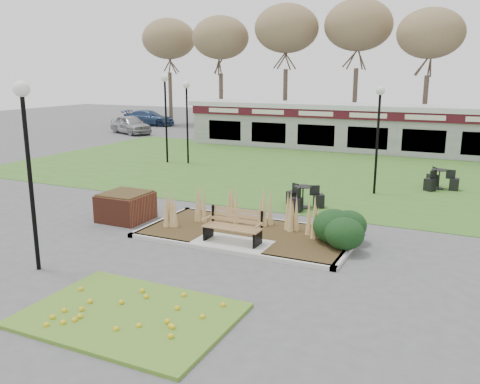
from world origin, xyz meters
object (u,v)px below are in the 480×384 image
at_px(lamp_post_near_left, 26,135).
at_px(brick_planter, 126,206).
at_px(car_black, 273,129).
at_px(car_silver, 130,125).
at_px(car_blue, 149,118).
at_px(lamp_post_far_left, 187,104).
at_px(lamp_post_far_right, 379,116).
at_px(bistro_set_b, 439,182).
at_px(bistro_set_a, 303,200).
at_px(park_bench, 234,226).
at_px(lamp_post_mid_left, 165,99).
at_px(food_pavilion, 372,128).

bearing_deg(lamp_post_near_left, brick_planter, 99.33).
bearing_deg(car_black, car_silver, 111.43).
height_order(car_silver, car_black, car_silver).
relative_size(car_silver, car_blue, 0.90).
relative_size(brick_planter, lamp_post_far_left, 0.34).
bearing_deg(brick_planter, lamp_post_far_right, 47.22).
bearing_deg(lamp_post_far_left, bistro_set_b, -3.68).
distance_m(lamp_post_far_right, bistro_set_a, 4.83).
xyz_separation_m(park_bench, brick_planter, (-4.40, 0.75, -0.11)).
bearing_deg(bistro_set_a, car_blue, 135.38).
bearing_deg(lamp_post_mid_left, lamp_post_near_left, -68.70).
distance_m(lamp_post_mid_left, bistro_set_a, 11.89).
distance_m(lamp_post_mid_left, car_blue, 20.52).
distance_m(park_bench, bistro_set_a, 4.78).
relative_size(brick_planter, car_blue, 0.31).
bearing_deg(park_bench, food_pavilion, 90.00).
bearing_deg(food_pavilion, lamp_post_near_left, -98.87).
xyz_separation_m(lamp_post_near_left, car_black, (-4.34, 26.85, -2.68)).
distance_m(park_bench, food_pavilion, 19.73).
bearing_deg(car_blue, lamp_post_mid_left, -150.45).
bearing_deg(food_pavilion, lamp_post_far_right, -78.24).
relative_size(lamp_post_near_left, lamp_post_mid_left, 0.99).
height_order(lamp_post_far_left, bistro_set_b, lamp_post_far_left).
distance_m(food_pavilion, lamp_post_mid_left, 13.09).
xyz_separation_m(lamp_post_near_left, lamp_post_far_right, (6.08, 11.86, -0.24)).
bearing_deg(car_blue, bistro_set_b, -130.48).
distance_m(lamp_post_near_left, bistro_set_b, 16.51).
relative_size(lamp_post_mid_left, lamp_post_far_right, 1.09).
bearing_deg(lamp_post_mid_left, brick_planter, -63.82).
bearing_deg(lamp_post_far_left, food_pavilion, 47.10).
relative_size(bistro_set_a, car_blue, 0.31).
relative_size(park_bench, brick_planter, 1.13).
xyz_separation_m(bistro_set_b, car_silver, (-24.08, 10.61, 0.44)).
bearing_deg(brick_planter, bistro_set_b, 45.88).
relative_size(brick_planter, bistro_set_b, 0.96).
height_order(lamp_post_far_right, car_silver, lamp_post_far_right).
xyz_separation_m(food_pavilion, bistro_set_b, (4.71, -9.57, -1.18)).
bearing_deg(bistro_set_a, lamp_post_near_left, -115.96).
distance_m(food_pavilion, lamp_post_far_right, 11.97).
distance_m(lamp_post_near_left, lamp_post_mid_left, 15.53).
xyz_separation_m(park_bench, car_blue, (-21.82, 26.75, 0.11)).
relative_size(park_bench, lamp_post_mid_left, 0.36).
xyz_separation_m(lamp_post_near_left, car_silver, (-15.71, 24.50, -2.66)).
xyz_separation_m(lamp_post_far_left, car_black, (0.12, 12.13, -2.47)).
xyz_separation_m(park_bench, food_pavilion, (0.00, 19.71, 0.89)).
bearing_deg(lamp_post_far_right, lamp_post_near_left, -117.11).
relative_size(lamp_post_far_right, bistro_set_b, 2.77).
bearing_deg(car_silver, car_blue, 46.32).
xyz_separation_m(brick_planter, lamp_post_mid_left, (-4.90, 9.97, 2.98)).
xyz_separation_m(brick_planter, bistro_set_b, (9.11, 9.39, -0.18)).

